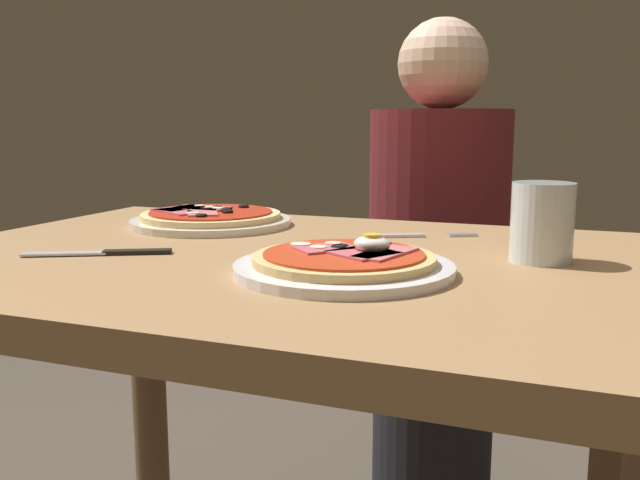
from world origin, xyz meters
TOP-DOWN VIEW (x-y plane):
  - dining_table at (0.00, 0.00)m, footprint 1.01×0.73m
  - pizza_foreground at (0.12, -0.09)m, footprint 0.26×0.26m
  - pizza_across_left at (-0.22, 0.19)m, footprint 0.27×0.27m
  - water_glass_near at (0.33, 0.07)m, footprint 0.08×0.08m
  - fork at (0.14, 0.20)m, footprint 0.15×0.08m
  - knife at (-0.22, -0.09)m, footprint 0.18×0.11m
  - diner_person at (0.07, 0.72)m, footprint 0.32×0.32m

SIDE VIEW (x-z plane):
  - diner_person at x=0.07m, z-range -0.03..1.15m
  - dining_table at x=0.00m, z-range 0.24..1.02m
  - fork at x=0.14m, z-range 0.78..0.78m
  - knife at x=-0.22m, z-range 0.78..0.78m
  - pizza_across_left at x=-0.22m, z-range 0.77..0.80m
  - pizza_foreground at x=0.12m, z-range 0.77..0.81m
  - water_glass_near at x=0.33m, z-range 0.77..0.87m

